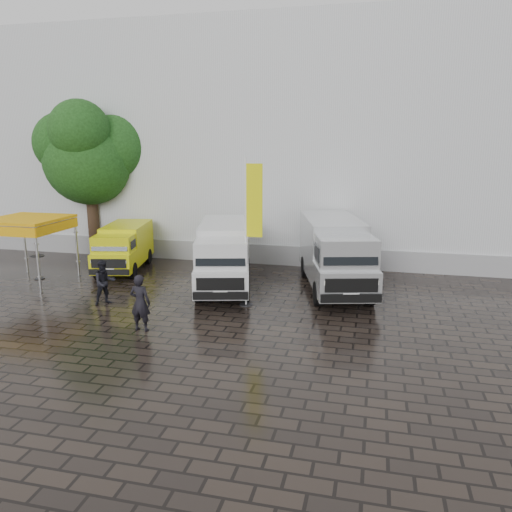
# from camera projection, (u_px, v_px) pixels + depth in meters

# --- Properties ---
(ground) EXTENTS (120.00, 120.00, 0.00)m
(ground) POSITION_uv_depth(u_px,v_px,m) (235.00, 317.00, 17.69)
(ground) COLOR black
(ground) RESTS_ON ground
(exhibition_hall) EXTENTS (44.00, 16.00, 12.00)m
(exhibition_hall) POSITION_uv_depth(u_px,v_px,m) (335.00, 143.00, 31.04)
(exhibition_hall) COLOR silver
(exhibition_hall) RESTS_ON ground
(hall_plinth) EXTENTS (44.00, 0.15, 1.00)m
(hall_plinth) POSITION_uv_depth(u_px,v_px,m) (318.00, 257.00, 24.65)
(hall_plinth) COLOR gray
(hall_plinth) RESTS_ON ground
(van_yellow) EXTENTS (2.74, 4.95, 2.16)m
(van_yellow) POSITION_uv_depth(u_px,v_px,m) (124.00, 249.00, 23.88)
(van_yellow) COLOR #CDD00A
(van_yellow) RESTS_ON ground
(van_white) EXTENTS (3.52, 6.50, 2.68)m
(van_white) POSITION_uv_depth(u_px,v_px,m) (224.00, 257.00, 21.01)
(van_white) COLOR silver
(van_white) RESTS_ON ground
(van_silver) EXTENTS (3.86, 7.02, 2.89)m
(van_silver) POSITION_uv_depth(u_px,v_px,m) (335.00, 256.00, 20.78)
(van_silver) COLOR silver
(van_silver) RESTS_ON ground
(canopy_tent) EXTENTS (2.96, 2.96, 2.87)m
(canopy_tent) POSITION_uv_depth(u_px,v_px,m) (27.00, 222.00, 21.55)
(canopy_tent) COLOR silver
(canopy_tent) RESTS_ON ground
(flagpole) EXTENTS (0.88, 0.50, 5.55)m
(flagpole) POSITION_uv_depth(u_px,v_px,m) (251.00, 224.00, 18.25)
(flagpole) COLOR black
(flagpole) RESTS_ON ground
(tree) EXTENTS (4.71, 4.71, 8.45)m
(tree) POSITION_uv_depth(u_px,v_px,m) (88.00, 154.00, 26.35)
(tree) COLOR black
(tree) RESTS_ON ground
(cocktail_table) EXTENTS (0.60, 0.60, 1.08)m
(cocktail_table) POSITION_uv_depth(u_px,v_px,m) (39.00, 267.00, 22.50)
(cocktail_table) COLOR black
(cocktail_table) RESTS_ON ground
(wheelie_bin) EXTENTS (0.80, 0.80, 1.11)m
(wheelie_bin) POSITION_uv_depth(u_px,v_px,m) (362.00, 261.00, 23.66)
(wheelie_bin) COLOR black
(wheelie_bin) RESTS_ON ground
(person_front) EXTENTS (0.70, 0.46, 1.90)m
(person_front) POSITION_uv_depth(u_px,v_px,m) (140.00, 303.00, 16.26)
(person_front) COLOR black
(person_front) RESTS_ON ground
(person_tent) EXTENTS (1.04, 1.04, 1.71)m
(person_tent) POSITION_uv_depth(u_px,v_px,m) (105.00, 282.00, 18.96)
(person_tent) COLOR black
(person_tent) RESTS_ON ground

